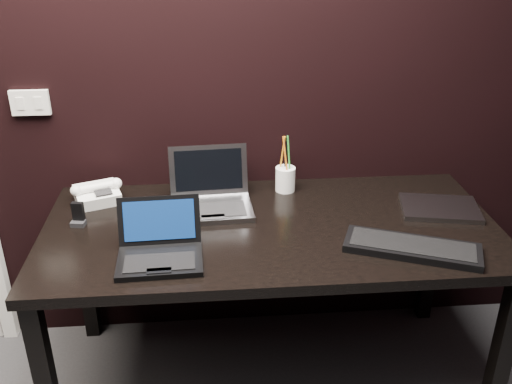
{
  "coord_description": "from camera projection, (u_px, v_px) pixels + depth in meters",
  "views": [
    {
      "loc": [
        0.09,
        -0.46,
        1.78
      ],
      "look_at": [
        0.24,
        1.35,
        0.9
      ],
      "focal_mm": 40.0,
      "sensor_mm": 36.0,
      "label": 1
    }
  ],
  "objects": [
    {
      "name": "wall_back",
      "position": [
        186.0,
        53.0,
        2.23
      ],
      "size": [
        4.0,
        0.0,
        4.0
      ],
      "primitive_type": "plane",
      "rotation": [
        1.57,
        0.0,
        0.0
      ],
      "color": "black",
      "rests_on": "ground"
    },
    {
      "name": "wall_switch",
      "position": [
        30.0,
        103.0,
        2.25
      ],
      "size": [
        0.15,
        0.02,
        0.1
      ],
      "color": "silver",
      "rests_on": "wall_back"
    },
    {
      "name": "desk",
      "position": [
        271.0,
        243.0,
        2.17
      ],
      "size": [
        1.7,
        0.8,
        0.74
      ],
      "color": "black",
      "rests_on": "ground"
    },
    {
      "name": "netbook",
      "position": [
        160.0,
        249.0,
        1.91
      ],
      "size": [
        0.29,
        0.26,
        0.18
      ],
      "color": "black",
      "rests_on": "desk"
    },
    {
      "name": "silver_laptop",
      "position": [
        211.0,
        198.0,
        2.25
      ],
      "size": [
        0.33,
        0.3,
        0.22
      ],
      "color": "gray",
      "rests_on": "desk"
    },
    {
      "name": "ext_keyboard",
      "position": [
        412.0,
        248.0,
        1.96
      ],
      "size": [
        0.48,
        0.31,
        0.03
      ],
      "color": "black",
      "rests_on": "desk"
    },
    {
      "name": "closed_laptop",
      "position": [
        440.0,
        208.0,
        2.24
      ],
      "size": [
        0.33,
        0.27,
        0.02
      ],
      "color": "gray",
      "rests_on": "desk"
    },
    {
      "name": "desk_phone",
      "position": [
        97.0,
        194.0,
        2.29
      ],
      "size": [
        0.21,
        0.2,
        0.1
      ],
      "color": "silver",
      "rests_on": "desk"
    },
    {
      "name": "mobile_phone",
      "position": [
        78.0,
        217.0,
        2.12
      ],
      "size": [
        0.06,
        0.05,
        0.09
      ],
      "color": "black",
      "rests_on": "desk"
    },
    {
      "name": "pen_cup",
      "position": [
        285.0,
        178.0,
        2.38
      ],
      "size": [
        0.1,
        0.1,
        0.24
      ],
      "color": "white",
      "rests_on": "desk"
    }
  ]
}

